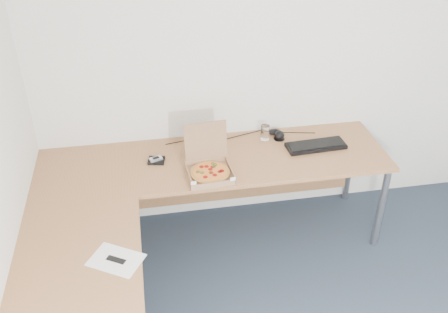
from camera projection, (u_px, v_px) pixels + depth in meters
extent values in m
cube|color=#AD7345|center=(214.00, 161.00, 3.62)|extent=(2.50, 0.70, 0.03)
cube|color=#AD7345|center=(74.00, 294.00, 2.57)|extent=(0.70, 1.50, 0.03)
cylinder|color=gray|center=(350.00, 164.00, 4.24)|extent=(0.05, 0.05, 0.70)
cube|color=#AE7B55|center=(210.00, 175.00, 3.43)|extent=(0.30, 0.30, 0.01)
cube|color=#AE7B55|center=(206.00, 143.00, 3.49)|extent=(0.30, 0.06, 0.30)
cylinder|color=#C88A42|center=(210.00, 173.00, 3.43)|extent=(0.27, 0.27, 0.02)
cylinder|color=red|center=(210.00, 171.00, 3.42)|extent=(0.23, 0.23, 0.00)
cylinder|color=silver|center=(265.00, 132.00, 3.81)|extent=(0.07, 0.07, 0.12)
cube|color=black|center=(316.00, 146.00, 3.73)|extent=(0.45, 0.18, 0.03)
ellipsoid|color=black|center=(274.00, 132.00, 3.90)|extent=(0.11, 0.08, 0.04)
cube|color=black|center=(156.00, 160.00, 3.57)|extent=(0.13, 0.12, 0.02)
cube|color=#B2B5BA|center=(156.00, 159.00, 3.56)|extent=(0.10, 0.07, 0.02)
cube|color=white|center=(116.00, 260.00, 2.76)|extent=(0.34, 0.31, 0.00)
ellipsoid|color=black|center=(279.00, 135.00, 3.82)|extent=(0.09, 0.09, 0.07)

